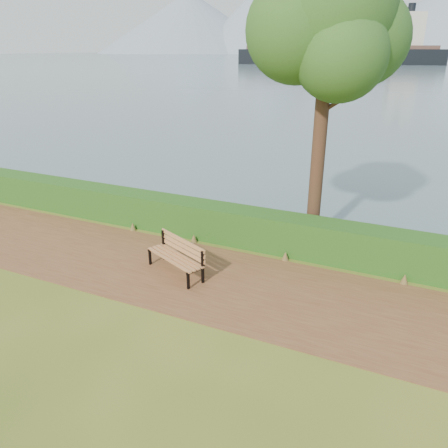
% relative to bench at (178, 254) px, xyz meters
% --- Properties ---
extents(ground, '(140.00, 140.00, 0.00)m').
position_rel_bench_xyz_m(ground, '(0.59, -0.31, -0.50)').
color(ground, '#475F1B').
rests_on(ground, ground).
extents(path, '(40.00, 3.40, 0.01)m').
position_rel_bench_xyz_m(path, '(0.59, -0.01, -0.50)').
color(path, brown).
rests_on(path, ground).
extents(hedge, '(32.00, 0.85, 1.00)m').
position_rel_bench_xyz_m(hedge, '(0.59, 2.29, -0.00)').
color(hedge, '#1A4E16').
rests_on(hedge, ground).
extents(water, '(700.00, 510.00, 0.00)m').
position_rel_bench_xyz_m(water, '(0.59, 259.69, -0.50)').
color(water, '#3F5665').
rests_on(water, ground).
extents(mountains, '(585.00, 190.00, 70.00)m').
position_rel_bench_xyz_m(mountains, '(-8.58, 405.74, 27.19)').
color(mountains, gray).
rests_on(mountains, ground).
extents(bench, '(1.78, 1.16, 0.87)m').
position_rel_bench_xyz_m(bench, '(0.00, 0.00, 0.00)').
color(bench, black).
rests_on(bench, ground).
extents(tree, '(3.73, 3.27, 7.67)m').
position_rel_bench_xyz_m(tree, '(2.53, 3.06, 5.20)').
color(tree, '#321D14').
rests_on(tree, ground).
extents(cargo_ship, '(65.52, 25.82, 19.73)m').
position_rel_bench_xyz_m(cargo_ship, '(-22.94, 147.72, 2.44)').
color(cargo_ship, black).
rests_on(cargo_ship, ground).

